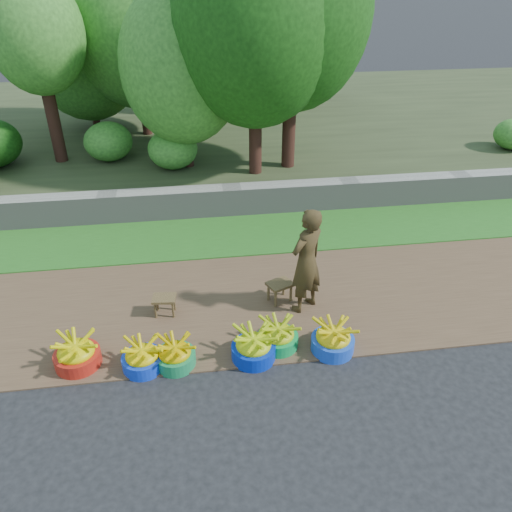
{
  "coord_description": "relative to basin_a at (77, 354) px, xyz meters",
  "views": [
    {
      "loc": [
        -0.72,
        -4.32,
        4.2
      ],
      "look_at": [
        0.06,
        1.3,
        0.75
      ],
      "focal_mm": 35.0,
      "sensor_mm": 36.0,
      "label": 1
    }
  ],
  "objects": [
    {
      "name": "ground_plane",
      "position": [
        2.2,
        -0.33,
        -0.18
      ],
      "size": [
        120.0,
        120.0,
        0.0
      ],
      "primitive_type": "plane",
      "color": "black",
      "rests_on": "ground"
    },
    {
      "name": "dirt_shoulder",
      "position": [
        2.2,
        0.92,
        -0.17
      ],
      "size": [
        80.0,
        2.5,
        0.02
      ],
      "primitive_type": "cube",
      "color": "brown",
      "rests_on": "ground"
    },
    {
      "name": "grass_verge",
      "position": [
        2.2,
        2.92,
        -0.16
      ],
      "size": [
        80.0,
        1.5,
        0.04
      ],
      "primitive_type": "cube",
      "color": "#28691F",
      "rests_on": "ground"
    },
    {
      "name": "retaining_wall",
      "position": [
        2.2,
        3.77,
        0.09
      ],
      "size": [
        80.0,
        0.35,
        0.55
      ],
      "primitive_type": "cube",
      "color": "gray",
      "rests_on": "ground"
    },
    {
      "name": "earth_bank",
      "position": [
        2.2,
        8.67,
        0.07
      ],
      "size": [
        80.0,
        10.0,
        0.5
      ],
      "primitive_type": "cube",
      "color": "#353F23",
      "rests_on": "ground"
    },
    {
      "name": "vegetation",
      "position": [
        0.78,
        7.14,
        2.5
      ],
      "size": [
        35.72,
        8.14,
        4.59
      ],
      "color": "black",
      "rests_on": "earth_bank"
    },
    {
      "name": "basin_a",
      "position": [
        0.0,
        0.0,
        0.0
      ],
      "size": [
        0.54,
        0.54,
        0.4
      ],
      "color": "#AD1E13",
      "rests_on": "ground"
    },
    {
      "name": "basin_b",
      "position": [
        0.76,
        -0.15,
        -0.02
      ],
      "size": [
        0.49,
        0.49,
        0.36
      ],
      "color": "#1036D6",
      "rests_on": "ground"
    },
    {
      "name": "basin_c",
      "position": [
        1.14,
        -0.15,
        -0.02
      ],
      "size": [
        0.48,
        0.48,
        0.36
      ],
      "color": "#197E48",
      "rests_on": "ground"
    },
    {
      "name": "basin_d",
      "position": [
        2.07,
        -0.16,
        -0.0
      ],
      "size": [
        0.53,
        0.53,
        0.4
      ],
      "color": "#0628B2",
      "rests_on": "ground"
    },
    {
      "name": "basin_e",
      "position": [
        2.4,
        0.0,
        -0.01
      ],
      "size": [
        0.5,
        0.5,
        0.38
      ],
      "color": "#0C9042",
      "rests_on": "ground"
    },
    {
      "name": "basin_f",
      "position": [
        3.05,
        -0.16,
        -0.0
      ],
      "size": [
        0.53,
        0.53,
        0.39
      ],
      "color": "blue",
      "rests_on": "ground"
    },
    {
      "name": "stool_left",
      "position": [
        1.01,
        0.84,
        0.05
      ],
      "size": [
        0.33,
        0.26,
        0.27
      ],
      "rotation": [
        0.0,
        0.0,
        -0.1
      ],
      "color": "brown",
      "rests_on": "dirt_shoulder"
    },
    {
      "name": "stool_right",
      "position": [
        2.59,
        0.92,
        0.07
      ],
      "size": [
        0.41,
        0.37,
        0.3
      ],
      "rotation": [
        0.0,
        0.0,
        0.42
      ],
      "color": "brown",
      "rests_on": "dirt_shoulder"
    },
    {
      "name": "vendor_woman",
      "position": [
        2.89,
        0.72,
        0.58
      ],
      "size": [
        0.65,
        0.61,
        1.49
      ],
      "primitive_type": "imported",
      "rotation": [
        0.0,
        0.0,
        3.78
      ],
      "color": "black",
      "rests_on": "dirt_shoulder"
    }
  ]
}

